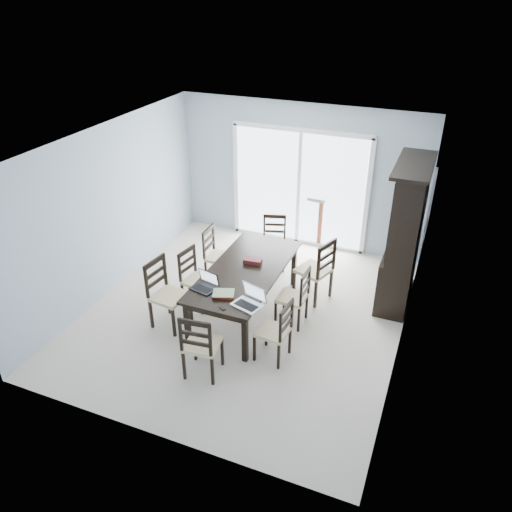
# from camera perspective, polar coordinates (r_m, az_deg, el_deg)

# --- Properties ---
(floor) EXTENTS (5.00, 5.00, 0.00)m
(floor) POSITION_cam_1_polar(r_m,az_deg,el_deg) (7.58, -1.17, -6.39)
(floor) COLOR beige
(floor) RESTS_ON ground
(ceiling) EXTENTS (5.00, 5.00, 0.00)m
(ceiling) POSITION_cam_1_polar(r_m,az_deg,el_deg) (6.41, -1.41, 12.78)
(ceiling) COLOR white
(ceiling) RESTS_ON back_wall
(back_wall) EXTENTS (4.50, 0.02, 2.60)m
(back_wall) POSITION_cam_1_polar(r_m,az_deg,el_deg) (9.05, 5.05, 9.08)
(back_wall) COLOR #97A7B5
(back_wall) RESTS_ON floor
(wall_left) EXTENTS (0.02, 5.00, 2.60)m
(wall_left) POSITION_cam_1_polar(r_m,az_deg,el_deg) (7.98, -16.36, 5.07)
(wall_left) COLOR #97A7B5
(wall_left) RESTS_ON floor
(wall_right) EXTENTS (0.02, 5.00, 2.60)m
(wall_right) POSITION_cam_1_polar(r_m,az_deg,el_deg) (6.45, 17.41, -1.15)
(wall_right) COLOR #97A7B5
(wall_right) RESTS_ON floor
(balcony) EXTENTS (4.50, 2.00, 0.10)m
(balcony) POSITION_cam_1_polar(r_m,az_deg,el_deg) (10.47, 6.39, 3.89)
(balcony) COLOR gray
(balcony) RESTS_ON ground
(railing) EXTENTS (4.50, 0.06, 1.10)m
(railing) POSITION_cam_1_polar(r_m,az_deg,el_deg) (11.13, 8.04, 8.73)
(railing) COLOR #99999E
(railing) RESTS_ON balcony
(dining_table) EXTENTS (1.00, 2.20, 0.75)m
(dining_table) POSITION_cam_1_polar(r_m,az_deg,el_deg) (7.21, -1.23, -2.05)
(dining_table) COLOR black
(dining_table) RESTS_ON floor
(china_hutch) EXTENTS (0.50, 1.38, 2.20)m
(china_hutch) POSITION_cam_1_polar(r_m,az_deg,el_deg) (7.67, 16.60, 2.12)
(china_hutch) COLOR black
(china_hutch) RESTS_ON floor
(sliding_door) EXTENTS (2.52, 0.05, 2.18)m
(sliding_door) POSITION_cam_1_polar(r_m,az_deg,el_deg) (9.11, 4.94, 7.78)
(sliding_door) COLOR silver
(sliding_door) RESTS_ON floor
(chair_left_near) EXTENTS (0.51, 0.50, 1.18)m
(chair_left_near) POSITION_cam_1_polar(r_m,az_deg,el_deg) (7.14, -10.58, -3.40)
(chair_left_near) COLOR black
(chair_left_near) RESTS_ON floor
(chair_left_mid) EXTENTS (0.47, 0.46, 1.06)m
(chair_left_mid) POSITION_cam_1_polar(r_m,az_deg,el_deg) (7.53, -7.19, -1.81)
(chair_left_mid) COLOR black
(chair_left_mid) RESTS_ON floor
(chair_left_far) EXTENTS (0.42, 0.41, 1.07)m
(chair_left_far) POSITION_cam_1_polar(r_m,az_deg,el_deg) (8.10, -4.74, 0.79)
(chair_left_far) COLOR black
(chair_left_far) RESTS_ON floor
(chair_right_near) EXTENTS (0.43, 0.42, 1.03)m
(chair_right_near) POSITION_cam_1_polar(r_m,az_deg,el_deg) (6.42, 2.64, -7.95)
(chair_right_near) COLOR black
(chair_right_near) RESTS_ON floor
(chair_right_mid) EXTENTS (0.41, 0.40, 1.03)m
(chair_right_mid) POSITION_cam_1_polar(r_m,az_deg,el_deg) (7.07, 4.83, -4.08)
(chair_right_mid) COLOR black
(chair_right_mid) RESTS_ON floor
(chair_right_far) EXTENTS (0.59, 0.58, 1.20)m
(chair_right_far) POSITION_cam_1_polar(r_m,az_deg,el_deg) (7.57, 7.27, -0.94)
(chair_right_far) COLOR black
(chair_right_far) RESTS_ON floor
(chair_end_near) EXTENTS (0.46, 0.47, 1.10)m
(chair_end_near) POSITION_cam_1_polar(r_m,az_deg,el_deg) (6.16, -6.52, -9.55)
(chair_end_near) COLOR black
(chair_end_near) RESTS_ON floor
(chair_end_far) EXTENTS (0.49, 0.50, 1.04)m
(chair_end_far) POSITION_cam_1_polar(r_m,az_deg,el_deg) (8.53, 2.09, 2.33)
(chair_end_far) COLOR black
(chair_end_far) RESTS_ON floor
(laptop_dark) EXTENTS (0.37, 0.29, 0.22)m
(laptop_dark) POSITION_cam_1_polar(r_m,az_deg,el_deg) (6.73, -6.10, -3.39)
(laptop_dark) COLOR black
(laptop_dark) RESTS_ON dining_table
(laptop_silver) EXTENTS (0.43, 0.36, 0.26)m
(laptop_silver) POSITION_cam_1_polar(r_m,az_deg,el_deg) (6.37, -1.03, -5.28)
(laptop_silver) COLOR #B7B7BA
(laptop_silver) RESTS_ON dining_table
(book_stack) EXTENTS (0.34, 0.30, 0.05)m
(book_stack) POSITION_cam_1_polar(r_m,az_deg,el_deg) (6.60, -3.78, -4.34)
(book_stack) COLOR maroon
(book_stack) RESTS_ON dining_table
(cell_phone) EXTENTS (0.11, 0.09, 0.01)m
(cell_phone) POSITION_cam_1_polar(r_m,az_deg,el_deg) (6.37, -3.89, -5.98)
(cell_phone) COLOR black
(cell_phone) RESTS_ON dining_table
(game_box) EXTENTS (0.27, 0.15, 0.07)m
(game_box) POSITION_cam_1_polar(r_m,az_deg,el_deg) (7.30, -0.38, -0.58)
(game_box) COLOR #4E0F1A
(game_box) RESTS_ON dining_table
(hot_tub) EXTENTS (1.93, 1.76, 0.92)m
(hot_tub) POSITION_cam_1_polar(r_m,az_deg,el_deg) (10.17, 4.57, 6.37)
(hot_tub) COLOR brown
(hot_tub) RESTS_ON balcony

